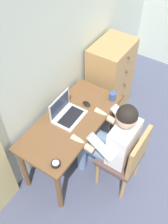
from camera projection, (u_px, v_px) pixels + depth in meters
wall_back at (59, 51)px, 2.62m from camera, size 4.80×0.05×2.50m
desk at (71, 127)px, 2.76m from camera, size 1.24×0.58×0.72m
dresser at (110, 78)px, 3.45m from camera, size 0.61×0.45×1.05m
chair at (126, 158)px, 2.64m from camera, size 0.42×0.40×0.88m
person_seated at (112, 139)px, 2.57m from camera, size 0.53×0.59×1.20m
laptop at (66, 113)px, 2.69m from camera, size 0.35×0.26×0.24m
computer_mouse at (87, 104)px, 2.83m from camera, size 0.08×0.11×0.03m
desk_clock at (56, 164)px, 2.31m from camera, size 0.09×0.09×0.03m
coffee_mug at (113, 96)px, 2.86m from camera, size 0.12×0.08×0.09m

